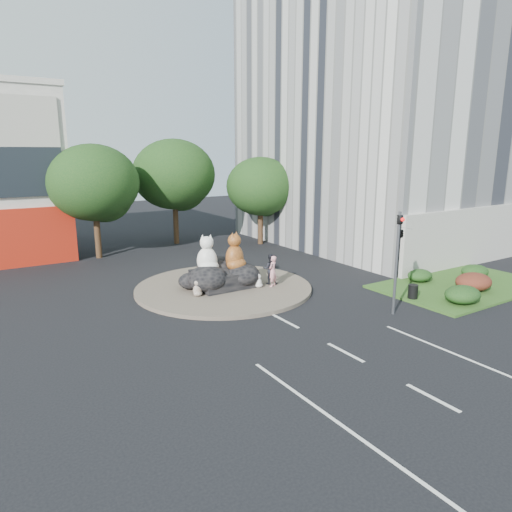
% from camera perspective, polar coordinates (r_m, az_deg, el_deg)
% --- Properties ---
extents(ground, '(120.00, 120.00, 0.00)m').
position_cam_1_polar(ground, '(18.62, 11.11, -11.76)').
color(ground, black).
rests_on(ground, ground).
extents(roundabout_island, '(10.00, 10.00, 0.20)m').
position_cam_1_polar(roundabout_island, '(26.22, -4.06, -3.96)').
color(roundabout_island, brown).
rests_on(roundabout_island, ground).
extents(rock_plinth, '(3.20, 2.60, 0.90)m').
position_cam_1_polar(rock_plinth, '(26.07, -4.08, -2.80)').
color(rock_plinth, black).
rests_on(rock_plinth, roundabout_island).
extents(office_tower, '(20.00, 20.00, 35.00)m').
position_cam_1_polar(office_tower, '(43.61, 17.44, 25.36)').
color(office_tower, silver).
rests_on(office_tower, ground).
extents(grass_verge, '(10.00, 6.00, 0.12)m').
position_cam_1_polar(grass_verge, '(29.26, 24.32, -3.39)').
color(grass_verge, '#2A4F1A').
rests_on(grass_verge, ground).
extents(tree_left, '(6.46, 6.46, 8.27)m').
position_cam_1_polar(tree_left, '(35.17, -19.53, 8.19)').
color(tree_left, '#382314').
rests_on(tree_left, ground).
extents(tree_mid, '(6.84, 6.84, 8.76)m').
position_cam_1_polar(tree_mid, '(39.20, -10.14, 9.59)').
color(tree_mid, '#382314').
rests_on(tree_mid, ground).
extents(tree_right, '(5.70, 5.70, 7.30)m').
position_cam_1_polar(tree_right, '(38.51, 0.61, 8.35)').
color(tree_right, '#382314').
rests_on(tree_right, ground).
extents(hedge_near_green, '(2.00, 1.60, 0.90)m').
position_cam_1_polar(hedge_near_green, '(25.65, 24.42, -4.41)').
color(hedge_near_green, black).
rests_on(hedge_near_green, grass_verge).
extents(hedge_red, '(2.20, 1.76, 0.99)m').
position_cam_1_polar(hedge_red, '(28.20, 25.55, -2.93)').
color(hedge_red, '#4E1815').
rests_on(hedge_red, grass_verge).
extents(hedge_mid_green, '(1.80, 1.44, 0.81)m').
position_cam_1_polar(hedge_mid_green, '(31.05, 25.68, -1.74)').
color(hedge_mid_green, black).
rests_on(hedge_mid_green, grass_verge).
extents(hedge_back_green, '(1.60, 1.28, 0.72)m').
position_cam_1_polar(hedge_back_green, '(28.95, 19.80, -2.30)').
color(hedge_back_green, black).
rests_on(hedge_back_green, grass_verge).
extents(traffic_light, '(0.44, 1.24, 5.00)m').
position_cam_1_polar(traffic_light, '(22.44, 17.50, 1.84)').
color(traffic_light, '#595B60').
rests_on(traffic_light, ground).
extents(street_lamp, '(2.34, 0.22, 8.06)m').
position_cam_1_polar(street_lamp, '(31.99, 18.41, 6.62)').
color(street_lamp, '#595B60').
rests_on(street_lamp, ground).
extents(cat_white, '(1.69, 1.62, 2.18)m').
position_cam_1_polar(cat_white, '(25.33, -6.15, 0.28)').
color(cat_white, white).
rests_on(cat_white, rock_plinth).
extents(cat_tabby, '(1.71, 1.64, 2.21)m').
position_cam_1_polar(cat_tabby, '(25.81, -2.70, 0.61)').
color(cat_tabby, '#CA5E2A').
rests_on(cat_tabby, rock_plinth).
extents(kitten_calico, '(0.73, 0.74, 0.93)m').
position_cam_1_polar(kitten_calico, '(24.43, -7.36, -3.93)').
color(kitten_calico, white).
rests_on(kitten_calico, roundabout_island).
extents(kitten_white, '(0.63, 0.64, 0.81)m').
position_cam_1_polar(kitten_white, '(25.75, 0.32, -3.07)').
color(kitten_white, white).
rests_on(kitten_white, roundabout_island).
extents(pedestrian_pink, '(0.77, 0.69, 1.77)m').
position_cam_1_polar(pedestrian_pink, '(25.86, 2.10, -1.91)').
color(pedestrian_pink, pink).
rests_on(pedestrian_pink, roundabout_island).
extents(pedestrian_dark, '(1.10, 1.06, 1.78)m').
position_cam_1_polar(pedestrian_dark, '(26.32, 1.81, -1.63)').
color(pedestrian_dark, black).
rests_on(pedestrian_dark, roundabout_island).
extents(litter_bin, '(0.56, 0.56, 0.74)m').
position_cam_1_polar(litter_bin, '(25.53, 19.03, -4.22)').
color(litter_bin, black).
rests_on(litter_bin, grass_verge).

